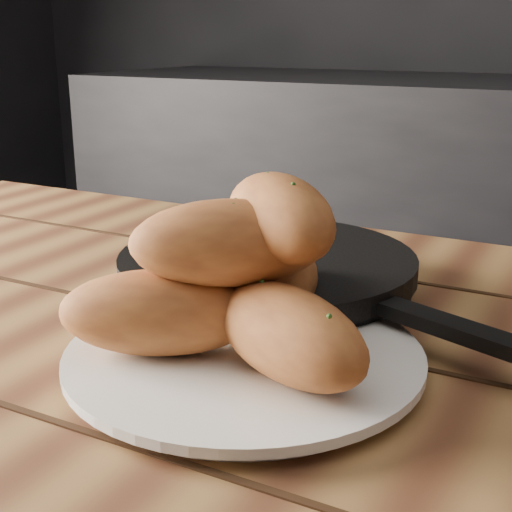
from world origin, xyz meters
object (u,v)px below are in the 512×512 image
at_px(plate, 244,359).
at_px(skillet, 269,275).
at_px(bread_rolls, 244,279).
at_px(table, 206,484).

distance_m(plate, skillet, 0.17).
bearing_deg(skillet, plate, -69.64).
height_order(bread_rolls, skillet, bread_rolls).
distance_m(table, skillet, 0.23).
xyz_separation_m(plate, bread_rolls, (-0.00, 0.00, 0.07)).
relative_size(table, bread_rolls, 5.36).
xyz_separation_m(plate, skillet, (-0.06, 0.16, 0.01)).
distance_m(table, plate, 0.11).
bearing_deg(plate, skillet, 110.36).
distance_m(plate, bread_rolls, 0.07).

